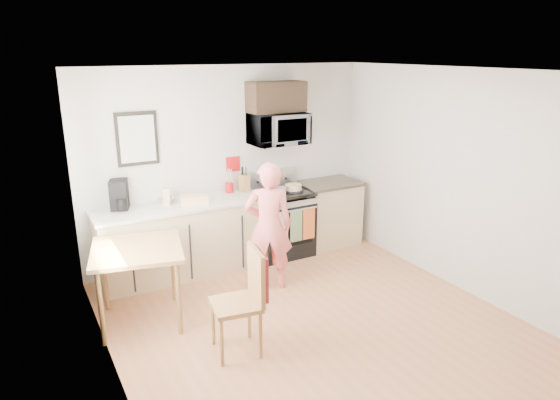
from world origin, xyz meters
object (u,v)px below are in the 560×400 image
microwave (278,129)px  cake (293,188)px  person (269,226)px  dining_table (137,256)px  chair (250,286)px  range (282,224)px

microwave → cake: microwave is taller
person → dining_table: 1.56m
person → cake: (0.77, 0.74, 0.19)m
cake → microwave: bearing=124.0°
microwave → chair: microwave is taller
person → range: bearing=-104.0°
microwave → chair: 2.70m
chair → cake: 2.41m
person → cake: bearing=-112.6°
microwave → cake: bearing=-56.0°
person → cake: 1.08m
cake → chair: bearing=-130.1°
person → microwave: bearing=-100.7°
range → chair: size_ratio=1.13×
chair → cake: bearing=59.1°
range → person: (-0.64, -0.83, 0.34)m
microwave → range: bearing=-89.9°
dining_table → cake: size_ratio=3.42×
person → chair: size_ratio=1.51×
dining_table → range: bearing=22.0°
microwave → cake: (0.13, -0.20, -0.79)m
person → dining_table: (-1.56, -0.06, -0.03)m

